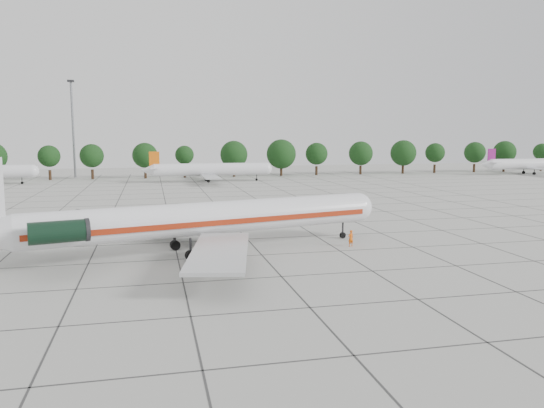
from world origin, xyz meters
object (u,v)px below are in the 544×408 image
at_px(bg_airliner_c, 210,170).
at_px(ground_crew, 351,238).
at_px(floodlight_mast, 73,123).
at_px(main_airliner, 188,219).
at_px(bg_airliner_e, 532,164).

bearing_deg(bg_airliner_c, ground_crew, -85.55).
bearing_deg(floodlight_mast, main_airliner, -76.75).
distance_m(bg_airliner_c, bg_airliner_e, 92.67).
bearing_deg(main_airliner, floodlight_mast, 89.54).
distance_m(main_airliner, bg_airliner_e, 131.11).
bearing_deg(ground_crew, floodlight_mast, -85.94).
height_order(bg_airliner_c, floodlight_mast, floodlight_mast).
relative_size(bg_airliner_c, bg_airliner_e, 1.00).
height_order(ground_crew, bg_airliner_e, bg_airliner_e).
bearing_deg(ground_crew, bg_airliner_c, -103.58).
bearing_deg(ground_crew, bg_airliner_e, -155.03).
xyz_separation_m(ground_crew, bg_airliner_e, (86.58, 80.75, 2.05)).
relative_size(ground_crew, bg_airliner_c, 0.06).
xyz_separation_m(ground_crew, bg_airliner_c, (-6.03, 77.48, 2.05)).
bearing_deg(bg_airliner_e, bg_airliner_c, -177.98).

